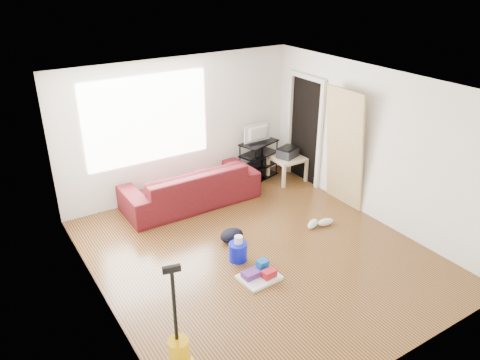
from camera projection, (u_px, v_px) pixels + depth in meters
room at (258, 172)px, 6.58m from camera, size 4.51×5.01×2.51m
sofa at (191, 203)px, 8.39m from camera, size 2.40×0.94×0.70m
tv_stand at (259, 160)px, 9.23m from camera, size 0.85×0.63×0.76m
tv at (259, 134)px, 9.00m from camera, size 0.60×0.08×0.34m
side_table at (287, 161)px, 9.14m from camera, size 0.60×0.60×0.48m
printer at (288, 152)px, 9.07m from camera, size 0.46×0.41×0.20m
bucket at (238, 259)px, 6.82m from camera, size 0.27×0.27×0.27m
toilet_paper at (239, 248)px, 6.75m from camera, size 0.12×0.12×0.11m
cleaning_tray at (260, 274)px, 6.40m from camera, size 0.55×0.45×0.19m
backpack at (232, 241)px, 7.26m from camera, size 0.38×0.30×0.21m
sneakers at (319, 223)px, 7.64m from camera, size 0.53×0.27×0.12m
door_panel at (339, 203)px, 8.40m from camera, size 0.26×0.84×2.09m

